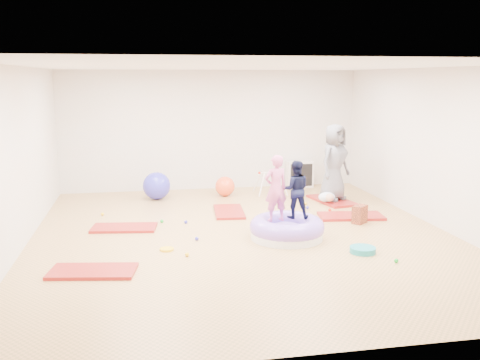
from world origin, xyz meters
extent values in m
cube|color=tan|center=(0.00, 0.00, 0.00)|extent=(7.00, 8.00, 0.01)
cube|color=white|center=(0.00, 0.00, 2.80)|extent=(7.00, 8.00, 0.01)
cube|color=silver|center=(0.00, 4.00, 1.40)|extent=(7.00, 0.01, 2.80)
cube|color=silver|center=(0.00, -4.00, 1.40)|extent=(7.00, 0.01, 2.80)
cube|color=silver|center=(-3.50, 0.00, 1.40)|extent=(0.01, 8.00, 2.80)
cube|color=silver|center=(3.50, 0.00, 1.40)|extent=(0.01, 8.00, 2.80)
cube|color=#A61F00|center=(-2.35, -1.35, 0.02)|extent=(1.24, 0.76, 0.05)
cube|color=#A61F00|center=(-1.99, 0.78, 0.02)|extent=(1.18, 0.71, 0.05)
cube|color=#A61F00|center=(0.02, 1.58, 0.02)|extent=(0.65, 1.15, 0.05)
cube|color=#A61F00|center=(2.25, 0.81, 0.03)|extent=(1.27, 0.75, 0.05)
cube|color=#A61F00|center=(2.36, 2.13, 0.03)|extent=(0.82, 1.30, 0.05)
cylinder|color=white|center=(0.68, -0.27, 0.07)|extent=(1.20, 1.20, 0.14)
torus|color=#8560DE|center=(0.68, -0.27, 0.19)|extent=(1.24, 1.24, 0.33)
ellipsoid|color=#8560DE|center=(0.68, -0.27, 0.12)|extent=(0.66, 0.66, 0.30)
imported|color=#CA5992|center=(0.48, -0.28, 0.91)|extent=(0.45, 0.34, 1.09)
imported|color=black|center=(0.85, -0.15, 0.84)|extent=(0.54, 0.45, 0.97)
imported|color=slate|center=(2.37, 2.11, 0.86)|extent=(0.94, 0.86, 1.62)
ellipsoid|color=silver|center=(2.16, 1.93, 0.15)|extent=(0.36, 0.23, 0.21)
sphere|color=#DAA686|center=(2.16, 1.76, 0.18)|extent=(0.17, 0.17, 0.17)
sphere|color=#3331C3|center=(1.63, 1.58, 0.03)|extent=(0.06, 0.06, 0.06)
sphere|color=#3331C3|center=(-0.89, 0.93, 0.03)|extent=(0.06, 0.06, 0.06)
sphere|color=yellow|center=(-2.42, 1.81, 0.03)|extent=(0.06, 0.06, 0.06)
sphere|color=#3331C3|center=(1.45, 0.70, 0.03)|extent=(0.06, 0.06, 0.06)
sphere|color=#3331C3|center=(-0.80, -0.13, 0.03)|extent=(0.06, 0.06, 0.06)
sphere|color=green|center=(-1.32, 1.07, 0.03)|extent=(0.06, 0.06, 0.06)
sphere|color=yellow|center=(-1.03, -0.90, 0.03)|extent=(0.06, 0.06, 0.06)
sphere|color=yellow|center=(1.71, 1.94, 0.03)|extent=(0.06, 0.06, 0.06)
sphere|color=red|center=(2.01, 1.31, 0.03)|extent=(0.06, 0.06, 0.06)
sphere|color=green|center=(1.91, -1.73, 0.03)|extent=(0.06, 0.06, 0.06)
sphere|color=#3331C3|center=(-1.34, 3.05, 0.30)|extent=(0.60, 0.60, 0.60)
sphere|color=#FF5228|center=(0.18, 3.12, 0.22)|extent=(0.44, 0.44, 0.44)
cylinder|color=silver|center=(0.97, 2.84, 0.28)|extent=(0.20, 0.20, 0.53)
cylinder|color=silver|center=(0.97, 3.29, 0.28)|extent=(0.20, 0.20, 0.53)
cylinder|color=silver|center=(1.46, 2.84, 0.28)|extent=(0.20, 0.20, 0.53)
cylinder|color=silver|center=(1.46, 3.29, 0.28)|extent=(0.20, 0.20, 0.53)
cylinder|color=silver|center=(1.22, 3.07, 0.51)|extent=(0.51, 0.03, 0.03)
sphere|color=red|center=(0.96, 3.07, 0.51)|extent=(0.06, 0.06, 0.06)
sphere|color=#3331C3|center=(1.47, 3.07, 0.51)|extent=(0.06, 0.06, 0.06)
cube|color=silver|center=(2.13, 3.80, 0.32)|extent=(0.63, 0.31, 0.63)
cube|color=black|center=(2.13, 3.65, 0.32)|extent=(0.54, 0.02, 0.54)
cube|color=silver|center=(2.13, 3.75, 0.32)|extent=(0.02, 0.21, 0.56)
cube|color=silver|center=(2.13, 3.75, 0.32)|extent=(0.56, 0.21, 0.02)
cylinder|color=teal|center=(1.62, -1.21, 0.04)|extent=(0.39, 0.39, 0.09)
cube|color=#C24823|center=(2.24, 0.39, 0.17)|extent=(0.34, 0.32, 0.33)
cylinder|color=yellow|center=(-1.31, -0.55, 0.02)|extent=(0.22, 0.22, 0.03)
camera|label=1|loc=(-1.65, -8.51, 2.61)|focal=40.00mm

